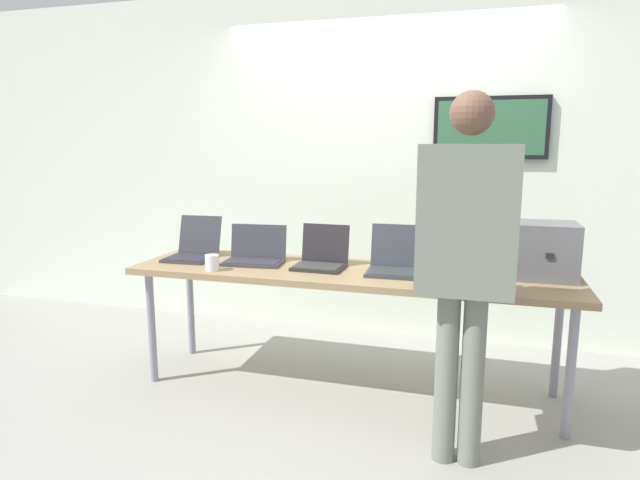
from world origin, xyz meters
TOP-DOWN VIEW (x-y plane):
  - ground at (0.00, 0.00)m, footprint 8.00×8.00m
  - back_wall at (0.02, 1.13)m, footprint 8.00×0.11m
  - workbench at (0.00, 0.00)m, footprint 2.71×0.70m
  - equipment_box at (1.14, 0.13)m, footprint 0.33×0.31m
  - laptop_station_0 at (-1.09, 0.04)m, footprint 0.32×0.36m
  - laptop_station_1 at (-0.64, 0.03)m, footprint 0.40×0.30m
  - laptop_station_2 at (-0.18, 0.03)m, footprint 0.32×0.30m
  - laptop_station_3 at (0.29, 0.03)m, footprint 0.35×0.34m
  - laptop_station_4 at (0.73, 0.03)m, footprint 0.38×0.33m
  - person at (0.70, -0.62)m, footprint 0.44×0.58m
  - coffee_mug at (-0.80, -0.25)m, footprint 0.09×0.09m

SIDE VIEW (x-z plane):
  - ground at x=0.00m, z-range -0.04..0.00m
  - workbench at x=0.00m, z-range 0.34..1.12m
  - coffee_mug at x=-0.80m, z-range 0.78..0.88m
  - laptop_station_1 at x=-0.64m, z-range 0.72..0.96m
  - laptop_station_4 at x=0.73m, z-range 0.71..0.97m
  - laptop_station_2 at x=-0.18m, z-range 0.71..0.97m
  - laptop_station_0 at x=-1.09m, z-range 0.71..0.98m
  - laptop_station_3 at x=0.29m, z-range 0.71..0.98m
  - equipment_box at x=1.14m, z-range 0.78..1.11m
  - person at x=0.70m, z-range 0.19..1.98m
  - back_wall at x=0.02m, z-range 0.01..2.76m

